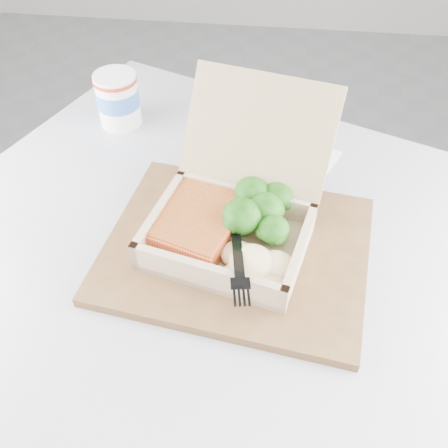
# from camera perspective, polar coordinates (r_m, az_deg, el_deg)

# --- Properties ---
(floor) EXTENTS (4.00, 4.00, 0.00)m
(floor) POSITION_cam_1_polar(r_m,az_deg,el_deg) (1.46, 9.18, -13.25)
(floor) COLOR gray
(floor) RESTS_ON ground
(cafe_table) EXTENTS (1.07, 1.07, 0.74)m
(cafe_table) POSITION_cam_1_polar(r_m,az_deg,el_deg) (0.80, -2.13, -14.36)
(cafe_table) COLOR black
(cafe_table) RESTS_ON floor
(serving_tray) EXTENTS (0.37, 0.31, 0.01)m
(serving_tray) POSITION_cam_1_polar(r_m,az_deg,el_deg) (0.66, 1.45, -2.83)
(serving_tray) COLOR brown
(serving_tray) RESTS_ON cafe_table
(takeout_container) EXTENTS (0.25, 0.28, 0.17)m
(takeout_container) POSITION_cam_1_polar(r_m,az_deg,el_deg) (0.64, 1.59, 2.36)
(takeout_container) COLOR #9E865F
(takeout_container) RESTS_ON serving_tray
(salmon_fillet) EXTENTS (0.14, 0.16, 0.03)m
(salmon_fillet) POSITION_cam_1_polar(r_m,az_deg,el_deg) (0.65, -2.88, 0.44)
(salmon_fillet) COLOR #E1552C
(salmon_fillet) RESTS_ON takeout_container
(broccoli_pile) EXTENTS (0.12, 0.12, 0.04)m
(broccoli_pile) POSITION_cam_1_polar(r_m,az_deg,el_deg) (0.65, 4.75, 1.17)
(broccoli_pile) COLOR #2C7A1B
(broccoli_pile) RESTS_ON takeout_container
(mashed_potatoes) EXTENTS (0.09, 0.08, 0.03)m
(mashed_potatoes) POSITION_cam_1_polar(r_m,az_deg,el_deg) (0.60, 3.13, -4.45)
(mashed_potatoes) COLOR beige
(mashed_potatoes) RESTS_ON takeout_container
(plastic_fork) EXTENTS (0.04, 0.16, 0.03)m
(plastic_fork) POSITION_cam_1_polar(r_m,az_deg,el_deg) (0.61, 1.43, -1.50)
(plastic_fork) COLOR black
(plastic_fork) RESTS_ON mashed_potatoes
(paper_cup) EXTENTS (0.07, 0.07, 0.09)m
(paper_cup) POSITION_cam_1_polar(r_m,az_deg,el_deg) (0.88, -12.05, 13.91)
(paper_cup) COLOR white
(paper_cup) RESTS_ON cafe_table
(receipt) EXTENTS (0.13, 0.17, 0.00)m
(receipt) POSITION_cam_1_polar(r_m,az_deg,el_deg) (0.79, 8.78, 6.23)
(receipt) COLOR white
(receipt) RESTS_ON cafe_table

